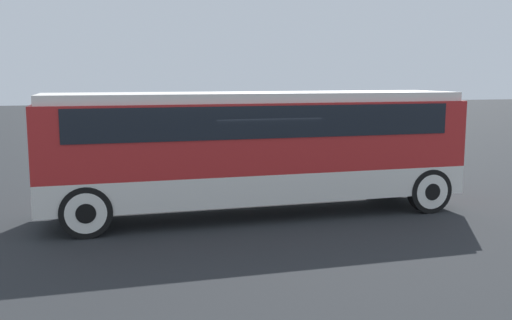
# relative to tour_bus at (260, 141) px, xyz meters

# --- Properties ---
(ground_plane) EXTENTS (120.00, 120.00, 0.00)m
(ground_plane) POSITION_rel_tour_bus_xyz_m (-0.10, -0.00, -1.85)
(ground_plane) COLOR #26282B
(tour_bus) EXTENTS (10.40, 2.50, 3.06)m
(tour_bus) POSITION_rel_tour_bus_xyz_m (0.00, 0.00, 0.00)
(tour_bus) COLOR silver
(tour_bus) RESTS_ON ground_plane
(parked_car_near) EXTENTS (4.16, 1.98, 1.38)m
(parked_car_near) POSITION_rel_tour_bus_xyz_m (1.16, 4.74, -1.16)
(parked_car_near) COLOR silver
(parked_car_near) RESTS_ON ground_plane
(parked_car_mid) EXTENTS (4.70, 1.98, 1.34)m
(parked_car_mid) POSITION_rel_tour_bus_xyz_m (0.06, 7.38, -1.18)
(parked_car_mid) COLOR navy
(parked_car_mid) RESTS_ON ground_plane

